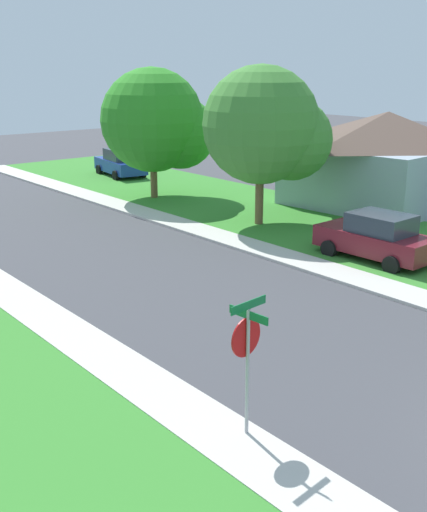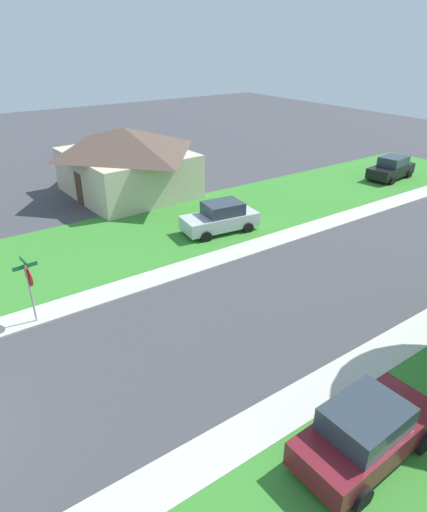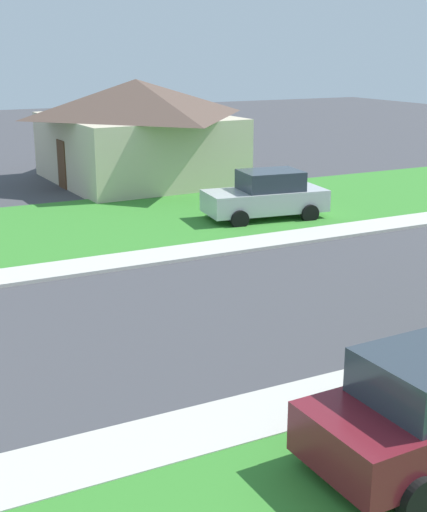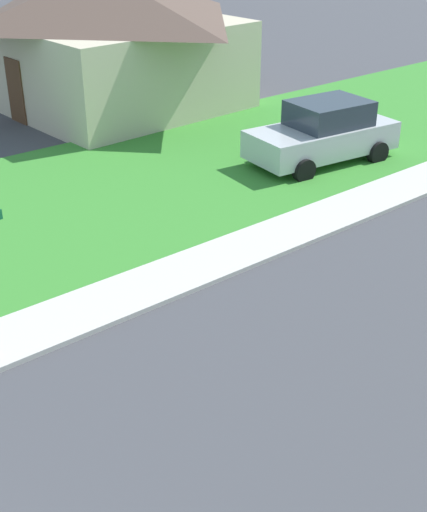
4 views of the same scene
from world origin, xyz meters
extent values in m
cube|color=beige|center=(-4.70, 12.00, 0.05)|extent=(1.40, 56.00, 0.10)
cube|color=#38842D|center=(-9.40, 12.00, 0.04)|extent=(8.00, 56.00, 0.08)
cube|color=silver|center=(-7.43, 15.41, 0.70)|extent=(2.32, 4.49, 0.76)
cube|color=#2D3842|center=(-7.40, 15.61, 1.42)|extent=(1.85, 2.28, 0.68)
cylinder|color=black|center=(-6.70, 13.98, 0.32)|extent=(0.32, 0.66, 0.64)
cylinder|color=black|center=(-8.48, 14.20, 0.32)|extent=(0.32, 0.66, 0.64)
cylinder|color=black|center=(-6.37, 16.62, 0.32)|extent=(0.32, 0.66, 0.64)
cylinder|color=black|center=(-8.15, 16.84, 0.32)|extent=(0.32, 0.66, 0.64)
cylinder|color=black|center=(6.10, 8.48, 0.32)|extent=(0.26, 0.65, 0.64)
cylinder|color=black|center=(7.90, 8.53, 0.32)|extent=(0.26, 0.65, 0.64)
cube|color=beige|center=(-16.74, 14.18, 1.50)|extent=(8.72, 7.58, 3.00)
pyramid|color=brown|center=(-16.74, 14.18, 3.80)|extent=(9.35, 8.21, 1.60)
cube|color=#51331E|center=(-16.58, 10.57, 1.05)|extent=(1.00, 0.11, 2.10)
camera|label=1|loc=(-11.57, -3.45, 6.81)|focal=44.68mm
camera|label=2|loc=(11.42, 1.79, 10.14)|focal=31.01mm
camera|label=3|loc=(13.65, 2.64, 5.89)|focal=49.35mm
camera|label=4|loc=(5.03, 1.19, 6.78)|focal=48.42mm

